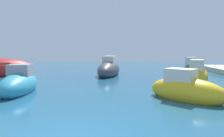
# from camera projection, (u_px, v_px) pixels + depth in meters

# --- Properties ---
(moored_boat_0) EXTENTS (2.42, 4.09, 1.79)m
(moored_boat_0) POSITION_uv_depth(u_px,v_px,m) (20.00, 84.00, 9.93)
(moored_boat_0) COLOR teal
(moored_boat_0) RESTS_ON ground
(moored_boat_1) EXTENTS (2.92, 4.30, 1.93)m
(moored_boat_1) POSITION_uv_depth(u_px,v_px,m) (197.00, 75.00, 13.54)
(moored_boat_1) COLOR gold
(moored_boat_1) RESTS_ON ground
(moored_boat_2) EXTENTS (2.04, 5.65, 2.16)m
(moored_boat_2) POSITION_uv_depth(u_px,v_px,m) (109.00, 69.00, 17.55)
(moored_boat_2) COLOR #3F3F47
(moored_boat_2) RESTS_ON ground
(moored_boat_3) EXTENTS (5.43, 6.00, 2.03)m
(moored_boat_3) POSITION_uv_depth(u_px,v_px,m) (0.00, 70.00, 16.61)
(moored_boat_3) COLOR #B21E1E
(moored_boat_3) RESTS_ON ground
(moored_boat_4) EXTENTS (3.63, 3.16, 1.69)m
(moored_boat_4) POSITION_uv_depth(u_px,v_px,m) (185.00, 90.00, 8.41)
(moored_boat_4) COLOR gold
(moored_boat_4) RESTS_ON ground
(moored_boat_6) EXTENTS (1.64, 3.50, 1.94)m
(moored_boat_6) POSITION_uv_depth(u_px,v_px,m) (191.00, 69.00, 18.27)
(moored_boat_6) COLOR #3F3F47
(moored_boat_6) RESTS_ON ground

